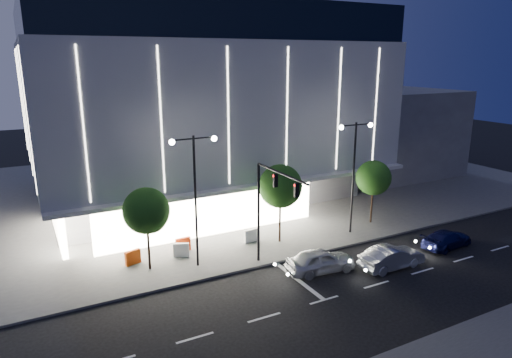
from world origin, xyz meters
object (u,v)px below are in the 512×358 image
Objects in this scene: barrier_a at (133,257)px; barrier_c at (183,244)px; street_lamp_east at (354,162)px; tree_left at (147,213)px; barrier_b at (181,250)px; car_lead at (321,261)px; car_third at (447,239)px; car_second at (392,257)px; street_lamp_west at (195,182)px; barrier_d at (251,236)px; traffic_mast at (269,198)px; tree_mid at (280,189)px; tree_right at (373,180)px.

barrier_c is (3.74, 0.51, 0.00)m from barrier_a.
street_lamp_east is 16.12m from tree_left.
barrier_a is 1.00× the size of barrier_b.
car_lead is at bearing -144.08° from street_lamp_east.
car_third is at bearing -49.69° from street_lamp_east.
car_third is at bearing -17.44° from tree_left.
car_second is at bearing -42.17° from barrier_c.
street_lamp_west reaches higher than barrier_b.
street_lamp_west reaches higher than barrier_a.
barrier_c is at bearing -9.78° from barrier_a.
street_lamp_west reaches higher than car_second.
car_second reaches higher than car_third.
barrier_b is (-12.03, 7.99, -0.11)m from car_second.
barrier_c is at bearing 164.81° from barrier_d.
car_lead is 12.63m from barrier_a.
car_third is (13.62, -2.79, -4.38)m from traffic_mast.
traffic_mast is 1.52× the size of car_lead.
barrier_a and barrier_d have the same top height.
street_lamp_west is 6.90m from barrier_a.
traffic_mast is at bearing -57.53° from barrier_c.
street_lamp_west is 2.00× the size of car_third.
street_lamp_east reaches higher than barrier_c.
car_lead is 10.72m from car_third.
traffic_mast is 9.43m from street_lamp_east.
street_lamp_west is 1.57× the size of tree_left.
tree_mid is 5.59× the size of barrier_c.
tree_mid is at bearing 170.31° from street_lamp_east.
barrier_c is (-7.04, 7.10, -0.14)m from car_lead.
barrier_d is (-2.03, 0.92, -3.68)m from tree_mid.
street_lamp_west reaches higher than barrier_d.
car_second is at bearing -26.34° from tree_left.
street_lamp_east is 8.18× the size of barrier_b.
tree_left is 10.00m from tree_mid.
tree_mid reaches higher than car_lead.
car_lead reaches higher than car_second.
tree_left is 0.93× the size of tree_mid.
car_second is at bearing -10.22° from barrier_b.
barrier_d is at bearing 6.55° from tree_left.
barrier_b is at bearing 174.43° from barrier_d.
barrier_b is 1.00× the size of barrier_d.
traffic_mast reaches higher than barrier_a.
barrier_c is (0.44, 0.87, 0.00)m from barrier_b.
tree_left is at bearing 152.16° from traffic_mast.
barrier_a is at bearing 125.67° from tree_left.
barrier_c is at bearing 86.52° from barrier_b.
car_second is at bearing 89.61° from car_third.
barrier_b is (-4.53, 4.51, -4.38)m from traffic_mast.
tree_left is at bearing 180.00° from tree_right.
tree_mid reaches higher than tree_right.
tree_left reaches higher than barrier_c.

